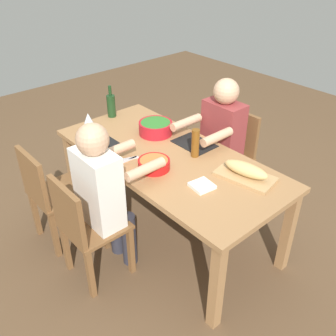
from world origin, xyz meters
The scene contains 19 objects.
ground_plane centered at (0.00, 0.00, 0.00)m, with size 8.00×8.00×0.00m, color brown.
dining_table centered at (0.00, 0.00, 0.66)m, with size 1.88×0.88×0.74m.
chair_near_center centered at (0.00, -0.76, 0.48)m, with size 0.40×0.40×0.85m.
diner_near_center centered at (0.00, -0.58, 0.70)m, with size 0.41×0.53×1.20m.
chair_far_center centered at (0.00, 0.76, 0.48)m, with size 0.40×0.40×0.85m.
diner_far_center centered at (0.00, 0.58, 0.70)m, with size 0.41×0.53×1.20m.
chair_far_right centered at (0.52, 0.76, 0.48)m, with size 0.40×0.40×0.85m.
serving_bowl_fruit centered at (-0.07, 0.19, 0.78)m, with size 0.23×0.23×0.07m.
serving_bowl_greens centered at (0.34, -0.16, 0.80)m, with size 0.28×0.28×0.10m.
cutting_board centered at (-0.57, -0.21, 0.75)m, with size 0.40×0.22×0.02m, color tan.
bread_loaf centered at (-0.57, -0.21, 0.81)m, with size 0.32×0.11×0.09m, color tan.
wine_bottle centered at (0.87, -0.08, 0.85)m, with size 0.08×0.08×0.29m.
beer_bottle centered at (-0.14, -0.15, 0.85)m, with size 0.06×0.06×0.22m, color brown.
wine_glass centered at (0.74, 0.23, 0.86)m, with size 0.08×0.08×0.17m.
placemat_near_center centered at (0.00, -0.28, 0.74)m, with size 0.32×0.23×0.01m, color black.
fork_far_center centered at (0.14, 0.28, 0.74)m, with size 0.02×0.17×0.01m, color silver.
placemat_far_right centered at (0.52, 0.28, 0.74)m, with size 0.32×0.23×0.01m, color black.
carving_knife centered at (0.17, 0.29, 0.74)m, with size 0.23×0.02×0.01m, color silver.
napkin_stack centered at (-0.46, 0.10, 0.75)m, with size 0.14×0.14×0.02m, color white.
Camera 1 is at (-1.84, 1.61, 2.19)m, focal length 40.22 mm.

